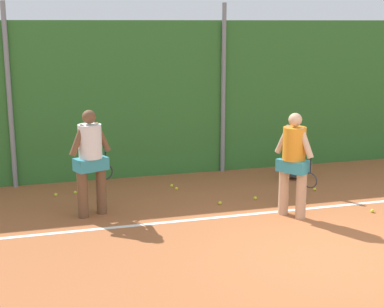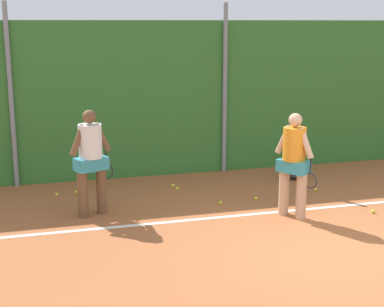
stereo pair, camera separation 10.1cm
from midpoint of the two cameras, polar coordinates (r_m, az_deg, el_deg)
ground_plane at (r=10.20m, az=9.73°, el=-6.55°), size 24.49×24.49×0.00m
hedge_fence_backdrop at (r=13.11m, az=3.25°, el=5.64°), size 15.92×0.25×3.41m
fence_post_left at (r=12.24m, az=-17.37°, el=5.44°), size 0.10×0.10×3.79m
fence_post_center at (r=12.93m, az=3.51°, el=6.37°), size 0.10×0.10×3.79m
court_baseline_paint at (r=10.57m, az=8.72°, el=-5.77°), size 11.63×0.10×0.01m
player_foreground_near at (r=10.11m, az=10.41°, el=-0.60°), size 0.57×0.71×1.86m
player_midcourt at (r=10.16m, az=-9.75°, el=-0.35°), size 0.79×0.51×1.90m
ball_hopper at (r=12.73m, az=10.52°, el=-1.26°), size 0.36×0.36×0.51m
tennis_ball_0 at (r=10.88m, az=3.11°, el=-4.94°), size 0.07×0.07×0.07m
tennis_ball_2 at (r=11.76m, az=-11.21°, el=-3.79°), size 0.07×0.07×0.07m
tennis_ball_3 at (r=10.91m, az=17.85°, el=-5.51°), size 0.07×0.07×0.07m
tennis_ball_5 at (r=11.99m, az=12.45°, el=-3.53°), size 0.07×0.07×0.07m
tennis_ball_6 at (r=11.21m, az=6.63°, el=-4.46°), size 0.07×0.07×0.07m
tennis_ball_7 at (r=12.00m, az=-1.69°, el=-3.20°), size 0.07×0.07×0.07m
tennis_ball_9 at (r=11.79m, az=-1.23°, el=-3.50°), size 0.07×0.07×0.07m
tennis_ball_10 at (r=11.69m, az=-13.08°, el=-3.98°), size 0.07×0.07×0.07m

